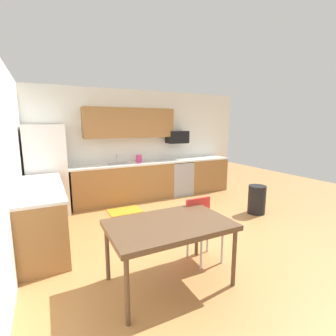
{
  "coord_description": "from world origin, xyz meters",
  "views": [
    {
      "loc": [
        -2.2,
        -3.34,
        1.88
      ],
      "look_at": [
        0.0,
        1.0,
        1.0
      ],
      "focal_mm": 26.24,
      "sensor_mm": 36.0,
      "label": 1
    }
  ],
  "objects_px": {
    "chair_near_table": "(202,224)",
    "kettle": "(139,159)",
    "microwave": "(177,137)",
    "trash_bin": "(257,200)",
    "refrigerator": "(47,170)",
    "oven_range": "(179,177)",
    "dining_table": "(169,228)"
  },
  "relations": [
    {
      "from": "chair_near_table",
      "to": "trash_bin",
      "type": "xyz_separation_m",
      "value": [
        2.05,
        0.94,
        -0.2
      ]
    },
    {
      "from": "dining_table",
      "to": "chair_near_table",
      "type": "distance_m",
      "value": 0.74
    },
    {
      "from": "refrigerator",
      "to": "trash_bin",
      "type": "xyz_separation_m",
      "value": [
        3.91,
        -1.96,
        -0.63
      ]
    },
    {
      "from": "microwave",
      "to": "trash_bin",
      "type": "height_order",
      "value": "microwave"
    },
    {
      "from": "refrigerator",
      "to": "oven_range",
      "type": "bearing_deg",
      "value": 1.45
    },
    {
      "from": "dining_table",
      "to": "chair_near_table",
      "type": "bearing_deg",
      "value": 23.54
    },
    {
      "from": "refrigerator",
      "to": "kettle",
      "type": "relative_size",
      "value": 9.32
    },
    {
      "from": "microwave",
      "to": "trash_bin",
      "type": "relative_size",
      "value": 0.9
    },
    {
      "from": "microwave",
      "to": "chair_near_table",
      "type": "distance_m",
      "value": 3.5
    },
    {
      "from": "oven_range",
      "to": "microwave",
      "type": "height_order",
      "value": "microwave"
    },
    {
      "from": "chair_near_table",
      "to": "kettle",
      "type": "bearing_deg",
      "value": 86.26
    },
    {
      "from": "dining_table",
      "to": "trash_bin",
      "type": "xyz_separation_m",
      "value": [
        2.71,
        1.23,
        -0.4
      ]
    },
    {
      "from": "microwave",
      "to": "dining_table",
      "type": "bearing_deg",
      "value": -120.2
    },
    {
      "from": "refrigerator",
      "to": "microwave",
      "type": "xyz_separation_m",
      "value": [
        3.16,
        0.18,
        0.6
      ]
    },
    {
      "from": "refrigerator",
      "to": "dining_table",
      "type": "bearing_deg",
      "value": -69.35
    },
    {
      "from": "oven_range",
      "to": "microwave",
      "type": "bearing_deg",
      "value": 90.0
    },
    {
      "from": "oven_range",
      "to": "dining_table",
      "type": "bearing_deg",
      "value": -120.96
    },
    {
      "from": "microwave",
      "to": "dining_table",
      "type": "relative_size",
      "value": 0.39
    },
    {
      "from": "kettle",
      "to": "refrigerator",
      "type": "bearing_deg",
      "value": -176.39
    },
    {
      "from": "chair_near_table",
      "to": "trash_bin",
      "type": "bearing_deg",
      "value": 24.66
    },
    {
      "from": "dining_table",
      "to": "kettle",
      "type": "distance_m",
      "value": 3.44
    },
    {
      "from": "oven_range",
      "to": "dining_table",
      "type": "distance_m",
      "value": 3.82
    },
    {
      "from": "oven_range",
      "to": "microwave",
      "type": "distance_m",
      "value": 1.08
    },
    {
      "from": "refrigerator",
      "to": "oven_range",
      "type": "xyz_separation_m",
      "value": [
        3.16,
        0.08,
        -0.48
      ]
    },
    {
      "from": "refrigerator",
      "to": "kettle",
      "type": "xyz_separation_m",
      "value": [
        2.06,
        0.13,
        0.09
      ]
    },
    {
      "from": "chair_near_table",
      "to": "oven_range",
      "type": "bearing_deg",
      "value": 66.4
    },
    {
      "from": "refrigerator",
      "to": "chair_near_table",
      "type": "relative_size",
      "value": 2.19
    },
    {
      "from": "refrigerator",
      "to": "oven_range",
      "type": "relative_size",
      "value": 2.05
    },
    {
      "from": "dining_table",
      "to": "trash_bin",
      "type": "relative_size",
      "value": 2.33
    },
    {
      "from": "oven_range",
      "to": "dining_table",
      "type": "height_order",
      "value": "oven_range"
    },
    {
      "from": "dining_table",
      "to": "microwave",
      "type": "bearing_deg",
      "value": 59.8
    },
    {
      "from": "trash_bin",
      "to": "refrigerator",
      "type": "bearing_deg",
      "value": 153.38
    }
  ]
}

